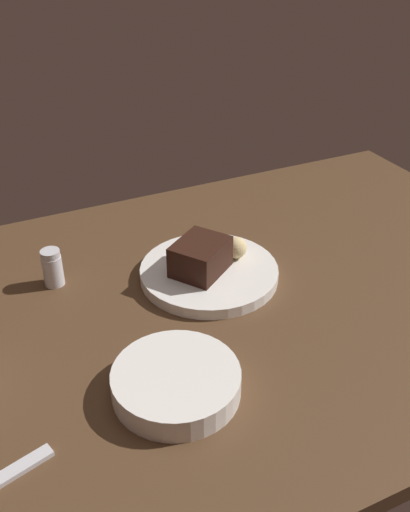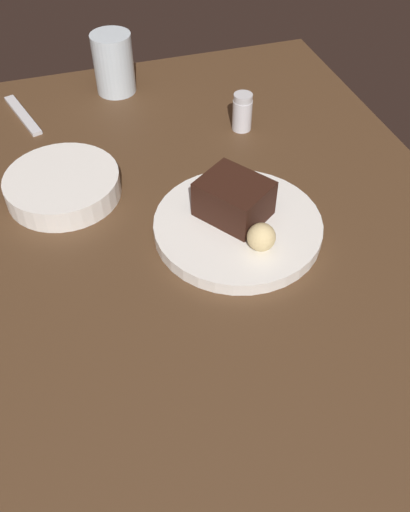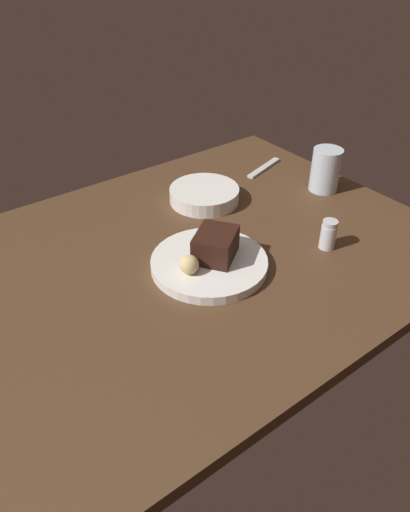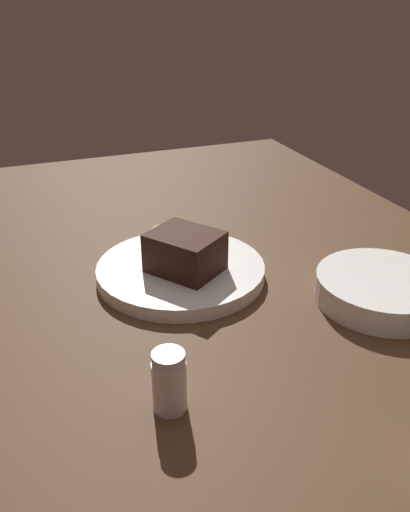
{
  "view_description": "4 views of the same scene",
  "coord_description": "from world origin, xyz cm",
  "px_view_note": "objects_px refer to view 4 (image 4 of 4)",
  "views": [
    {
      "loc": [
        -41.31,
        -69.74,
        61.44
      ],
      "look_at": [
        -5.38,
        6.01,
        8.13
      ],
      "focal_mm": 40.42,
      "sensor_mm": 36.0,
      "label": 1
    },
    {
      "loc": [
        49.06,
        -15.1,
        58.04
      ],
      "look_at": [
        2.47,
        -0.55,
        6.79
      ],
      "focal_mm": 37.88,
      "sensor_mm": 36.0,
      "label": 2
    },
    {
      "loc": [
        45.16,
        70.82,
        64.66
      ],
      "look_at": [
        -3.3,
        6.46,
        6.26
      ],
      "focal_mm": 33.93,
      "sensor_mm": 36.0,
      "label": 3
    },
    {
      "loc": [
        -69.83,
        28.22,
        41.88
      ],
      "look_at": [
        -3.03,
        2.26,
        5.03
      ],
      "focal_mm": 37.63,
      "sensor_mm": 36.0,
      "label": 4
    }
  ],
  "objects_px": {
    "dessert_plate": "(181,271)",
    "salt_shaker": "(169,382)",
    "chocolate_cake_slice": "(185,252)",
    "side_bowl": "(382,289)",
    "bread_roll": "(161,237)"
  },
  "relations": [
    {
      "from": "dessert_plate",
      "to": "salt_shaker",
      "type": "distance_m",
      "value": 0.27
    },
    {
      "from": "dessert_plate",
      "to": "chocolate_cake_slice",
      "type": "height_order",
      "value": "chocolate_cake_slice"
    },
    {
      "from": "salt_shaker",
      "to": "chocolate_cake_slice",
      "type": "bearing_deg",
      "value": -22.95
    },
    {
      "from": "dessert_plate",
      "to": "chocolate_cake_slice",
      "type": "distance_m",
      "value": 0.04
    },
    {
      "from": "chocolate_cake_slice",
      "to": "side_bowl",
      "type": "relative_size",
      "value": 0.53
    },
    {
      "from": "chocolate_cake_slice",
      "to": "bread_roll",
      "type": "xyz_separation_m",
      "value": [
        0.08,
        0.01,
        -0.01
      ]
    },
    {
      "from": "side_bowl",
      "to": "salt_shaker",
      "type": "bearing_deg",
      "value": 105.58
    },
    {
      "from": "bread_roll",
      "to": "side_bowl",
      "type": "distance_m",
      "value": 0.33
    },
    {
      "from": "dessert_plate",
      "to": "salt_shaker",
      "type": "bearing_deg",
      "value": 158.75
    },
    {
      "from": "dessert_plate",
      "to": "side_bowl",
      "type": "xyz_separation_m",
      "value": [
        -0.16,
        -0.23,
        0.01
      ]
    },
    {
      "from": "side_bowl",
      "to": "chocolate_cake_slice",
      "type": "bearing_deg",
      "value": 57.99
    },
    {
      "from": "salt_shaker",
      "to": "side_bowl",
      "type": "bearing_deg",
      "value": -74.42
    },
    {
      "from": "salt_shaker",
      "to": "side_bowl",
      "type": "height_order",
      "value": "salt_shaker"
    },
    {
      "from": "chocolate_cake_slice",
      "to": "side_bowl",
      "type": "bearing_deg",
      "value": -122.01
    },
    {
      "from": "salt_shaker",
      "to": "bread_roll",
      "type": "bearing_deg",
      "value": -15.59
    }
  ]
}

